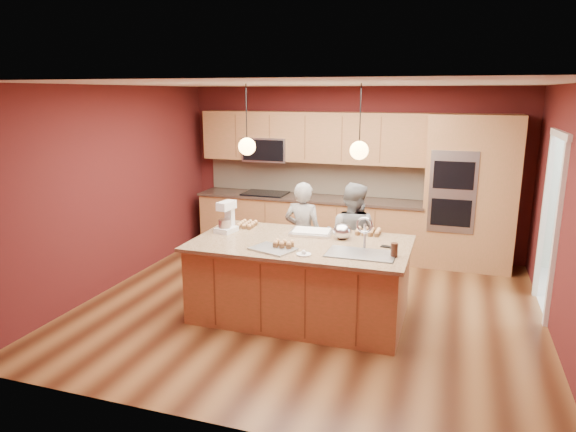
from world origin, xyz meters
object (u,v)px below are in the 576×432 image
(island, at_px, (301,278))
(stand_mixer, at_px, (227,219))
(person_left, at_px, (303,235))
(person_right, at_px, (352,238))
(mixing_bowl, at_px, (342,231))

(island, height_order, stand_mixer, stand_mixer)
(person_left, bearing_deg, person_right, -175.69)
(island, height_order, mixing_bowl, island)
(stand_mixer, xyz_separation_m, mixing_bowl, (1.43, 0.14, -0.08))
(person_right, xyz_separation_m, stand_mixer, (-1.42, -0.81, 0.34))
(stand_mixer, distance_m, mixing_bowl, 1.44)
(island, xyz_separation_m, person_right, (0.40, 0.95, 0.27))
(person_left, xyz_separation_m, person_right, (0.67, 0.00, 0.01))
(island, bearing_deg, mixing_bowl, 33.92)
(mixing_bowl, bearing_deg, island, -146.08)
(person_left, height_order, stand_mixer, person_left)
(person_right, bearing_deg, mixing_bowl, 100.40)
(person_right, relative_size, mixing_bowl, 6.60)
(mixing_bowl, bearing_deg, person_left, 135.41)
(island, bearing_deg, stand_mixer, 172.17)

